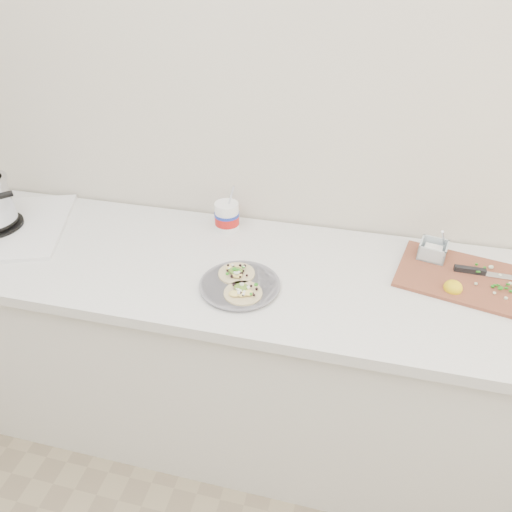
# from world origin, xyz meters

# --- Properties ---
(counter) EXTENTS (2.44, 0.66, 0.90)m
(counter) POSITION_xyz_m (0.00, 1.43, 0.45)
(counter) COLOR silver
(counter) RESTS_ON ground
(taco_plate) EXTENTS (0.26, 0.26, 0.04)m
(taco_plate) POSITION_xyz_m (0.13, 1.30, 0.92)
(taco_plate) COLOR slate
(taco_plate) RESTS_ON counter
(tub) EXTENTS (0.10, 0.10, 0.21)m
(tub) POSITION_xyz_m (-0.00, 1.64, 0.97)
(tub) COLOR white
(tub) RESTS_ON counter
(cutboard) EXTENTS (0.47, 0.38, 0.07)m
(cutboard) POSITION_xyz_m (0.84, 1.52, 0.92)
(cutboard) COLOR brown
(cutboard) RESTS_ON counter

